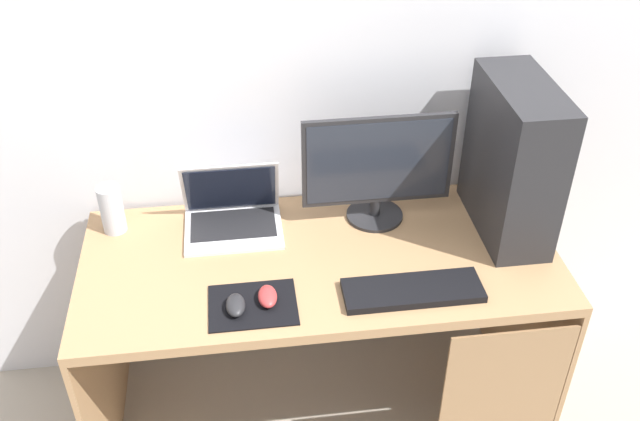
# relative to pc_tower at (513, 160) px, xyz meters

# --- Properties ---
(ground_plane) EXTENTS (8.00, 8.00, 0.00)m
(ground_plane) POSITION_rel_pc_tower_xyz_m (-0.63, -0.09, -1.03)
(ground_plane) COLOR #9E9384
(wall_back) EXTENTS (4.00, 0.05, 2.60)m
(wall_back) POSITION_rel_pc_tower_xyz_m (-0.63, 0.30, 0.27)
(wall_back) COLOR silver
(wall_back) RESTS_ON ground_plane
(desk) EXTENTS (1.53, 0.69, 0.77)m
(desk) POSITION_rel_pc_tower_xyz_m (-0.62, -0.10, -0.41)
(desk) COLOR #A37A51
(desk) RESTS_ON ground_plane
(pc_tower) EXTENTS (0.19, 0.43, 0.52)m
(pc_tower) POSITION_rel_pc_tower_xyz_m (0.00, 0.00, 0.00)
(pc_tower) COLOR #232326
(pc_tower) RESTS_ON desk
(monitor) EXTENTS (0.50, 0.19, 0.39)m
(monitor) POSITION_rel_pc_tower_xyz_m (-0.42, 0.09, -0.06)
(monitor) COLOR #232326
(monitor) RESTS_ON desk
(laptop) EXTENTS (0.32, 0.25, 0.23)m
(laptop) POSITION_rel_pc_tower_xyz_m (-0.90, 0.11, -0.21)
(laptop) COLOR silver
(laptop) RESTS_ON desk
(speaker) EXTENTS (0.08, 0.08, 0.17)m
(speaker) POSITION_rel_pc_tower_xyz_m (-1.30, 0.14, -0.17)
(speaker) COLOR #B7BCC6
(speaker) RESTS_ON desk
(keyboard) EXTENTS (0.42, 0.14, 0.02)m
(keyboard) POSITION_rel_pc_tower_xyz_m (-0.38, -0.30, -0.25)
(keyboard) COLOR black
(keyboard) RESTS_ON desk
(mousepad) EXTENTS (0.26, 0.20, 0.00)m
(mousepad) POSITION_rel_pc_tower_xyz_m (-0.86, -0.29, -0.26)
(mousepad) COLOR black
(mousepad) RESTS_ON desk
(mouse_left) EXTENTS (0.06, 0.10, 0.03)m
(mouse_left) POSITION_rel_pc_tower_xyz_m (-0.82, -0.28, -0.24)
(mouse_left) COLOR #B23333
(mouse_left) RESTS_ON mousepad
(mouse_right) EXTENTS (0.06, 0.10, 0.03)m
(mouse_right) POSITION_rel_pc_tower_xyz_m (-0.91, -0.30, -0.24)
(mouse_right) COLOR #232326
(mouse_right) RESTS_ON mousepad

